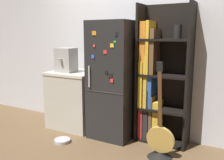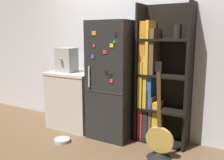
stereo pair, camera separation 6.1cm
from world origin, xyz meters
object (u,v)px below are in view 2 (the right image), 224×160
object	(u,v)px
espresso_machine	(67,60)
guitar	(159,145)
refrigerator	(114,80)
pet_bowl	(62,140)
bookshelf	(157,82)

from	to	relation	value
espresso_machine	guitar	world-z (taller)	espresso_machine
refrigerator	pet_bowl	size ratio (longest dim) A/B	7.49
bookshelf	espresso_machine	distance (m)	1.48
bookshelf	guitar	distance (m)	0.87
refrigerator	bookshelf	world-z (taller)	bookshelf
bookshelf	espresso_machine	bearing A→B (deg)	-172.06
espresso_machine	guitar	distance (m)	1.94
refrigerator	espresso_machine	xyz separation A→B (m)	(-0.83, -0.05, 0.26)
bookshelf	pet_bowl	bearing A→B (deg)	-146.81
refrigerator	pet_bowl	xyz separation A→B (m)	(-0.51, -0.58, -0.82)
refrigerator	bookshelf	bearing A→B (deg)	13.91
espresso_machine	refrigerator	bearing A→B (deg)	3.43
espresso_machine	guitar	xyz separation A→B (m)	(1.67, -0.29, -0.93)
espresso_machine	pet_bowl	bearing A→B (deg)	-58.94
espresso_machine	bookshelf	bearing A→B (deg)	7.94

